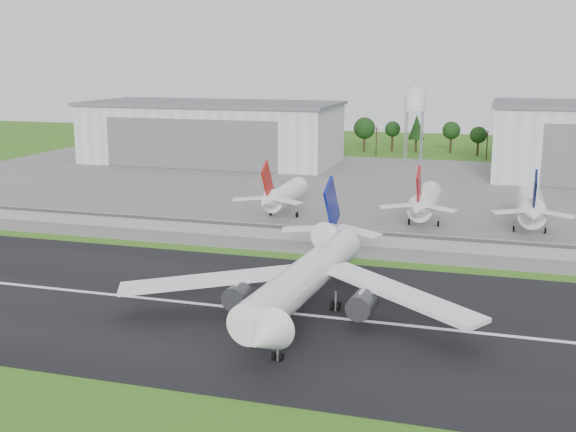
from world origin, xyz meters
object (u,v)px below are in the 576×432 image
(parked_jet_red_a, at_px, (282,195))
(parked_jet_navy, at_px, (531,207))
(main_airliner, at_px, (304,287))
(parked_jet_red_b, at_px, (424,202))

(parked_jet_red_a, distance_m, parked_jet_navy, 59.65)
(main_airliner, xyz_separation_m, parked_jet_navy, (35.33, 67.02, 1.48))
(parked_jet_red_b, xyz_separation_m, parked_jet_navy, (24.32, 0.03, 0.20))
(parked_jet_red_a, height_order, parked_jet_navy, parked_jet_navy)
(parked_jet_red_a, xyz_separation_m, parked_jet_red_b, (35.33, 0.06, 0.30))
(main_airliner, distance_m, parked_jet_red_a, 71.23)
(parked_jet_red_b, bearing_deg, parked_jet_red_a, -179.91)
(parked_jet_red_b, distance_m, parked_jet_navy, 24.32)
(main_airliner, relative_size, parked_jet_red_b, 1.89)
(parked_jet_red_a, relative_size, parked_jet_navy, 1.00)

